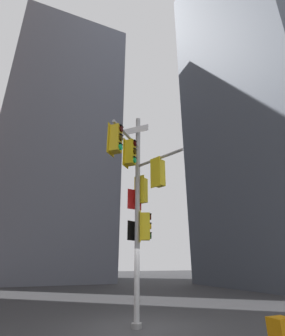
{
  "coord_description": "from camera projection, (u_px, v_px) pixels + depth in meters",
  "views": [
    {
      "loc": [
        -3.48,
        -8.81,
        2.01
      ],
      "look_at": [
        0.22,
        0.01,
        5.71
      ],
      "focal_mm": 26.37,
      "sensor_mm": 36.0,
      "label": 1
    }
  ],
  "objects": [
    {
      "name": "ground",
      "position": [
        137.0,
        329.0,
        8.1
      ],
      "size": [
        120.0,
        120.0,
        0.0
      ],
      "primitive_type": "plane",
      "color": "#38383A"
    },
    {
      "name": "building_tower_right",
      "position": [
        270.0,
        91.0,
        29.5
      ],
      "size": [
        15.36,
        15.36,
        42.53
      ],
      "primitive_type": "cube",
      "color": "#4C5460",
      "rests_on": "ground"
    },
    {
      "name": "building_mid_block",
      "position": [
        61.0,
        146.0,
        35.57
      ],
      "size": [
        14.02,
        14.02,
        35.53
      ],
      "primitive_type": "cube",
      "color": "slate",
      "rests_on": "ground"
    },
    {
      "name": "signal_pole_assembly",
      "position": [
        138.0,
        187.0,
        9.4
      ],
      "size": [
        2.62,
        2.54,
        8.0
      ],
      "color": "#B2B2B5",
      "rests_on": "ground"
    }
  ]
}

